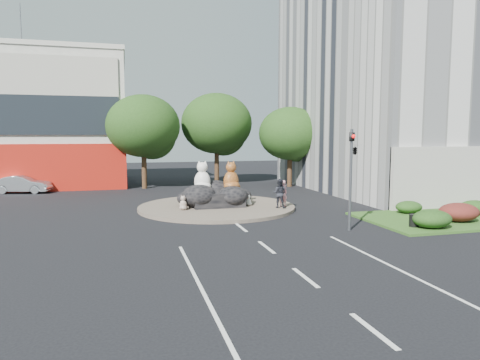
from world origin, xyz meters
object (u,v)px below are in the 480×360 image
object	(u,v)px
kitten_calico	(183,203)
litter_bin	(414,220)
cat_white	(202,176)
cat_tabby	(231,176)
pedestrian_pink	(283,193)
pedestrian_dark	(280,193)
parked_car	(23,184)
kitten_white	(249,200)

from	to	relation	value
kitten_calico	litter_bin	xyz separation A→B (m)	(10.61, -7.47, -0.22)
cat_white	cat_tabby	size ratio (longest dim) A/B	1.02
cat_tabby	pedestrian_pink	distance (m)	3.54
kitten_calico	cat_white	bearing A→B (deg)	79.21
cat_white	kitten_calico	distance (m)	2.38
pedestrian_dark	parked_car	distance (m)	21.89
litter_bin	pedestrian_dark	bearing A→B (deg)	125.29
cat_tabby	pedestrian_dark	world-z (taller)	cat_tabby
cat_tabby	parked_car	distance (m)	18.65
pedestrian_dark	pedestrian_pink	bearing A→B (deg)	-97.27
kitten_calico	parked_car	xyz separation A→B (m)	(-11.44, 12.52, 0.07)
cat_white	pedestrian_pink	bearing A→B (deg)	4.79
pedestrian_pink	pedestrian_dark	distance (m)	0.52
parked_car	kitten_calico	bearing A→B (deg)	-124.79
cat_white	pedestrian_pink	world-z (taller)	cat_white
parked_car	cat_white	bearing A→B (deg)	-118.47
kitten_calico	pedestrian_dark	world-z (taller)	pedestrian_dark
cat_tabby	litter_bin	world-z (taller)	cat_tabby
kitten_calico	litter_bin	bearing A→B (deg)	2.65
pedestrian_pink	parked_car	xyz separation A→B (m)	(-17.70, 12.97, -0.32)
kitten_calico	pedestrian_dark	bearing A→B (deg)	29.86
kitten_calico	parked_car	distance (m)	16.97
kitten_calico	pedestrian_pink	world-z (taller)	pedestrian_pink
kitten_white	pedestrian_pink	bearing A→B (deg)	-41.39
kitten_calico	parked_car	size ratio (longest dim) A/B	0.20
cat_white	cat_tabby	distance (m)	1.88
kitten_white	parked_car	bearing A→B (deg)	126.21
kitten_white	litter_bin	bearing A→B (deg)	-67.79
pedestrian_pink	litter_bin	distance (m)	8.30
litter_bin	kitten_calico	bearing A→B (deg)	144.84
cat_white	kitten_white	xyz separation A→B (m)	(2.86, -0.76, -1.55)
pedestrian_dark	litter_bin	bearing A→B (deg)	160.52
kitten_white	litter_bin	distance (m)	10.17
pedestrian_dark	litter_bin	xyz separation A→B (m)	(4.71, -6.65, -0.67)
kitten_white	pedestrian_pink	size ratio (longest dim) A/B	0.42
litter_bin	parked_car	bearing A→B (deg)	137.80
kitten_white	litter_bin	world-z (taller)	kitten_white
cat_tabby	kitten_white	world-z (taller)	cat_tabby
cat_white	litter_bin	bearing A→B (deg)	-19.45
cat_tabby	litter_bin	bearing A→B (deg)	-70.32
cat_white	litter_bin	distance (m)	12.79
cat_white	kitten_calico	xyz separation A→B (m)	(-1.41, -1.24, -1.46)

